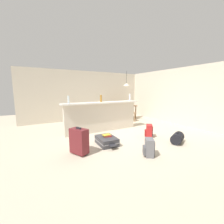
% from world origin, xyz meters
% --- Properties ---
extents(ground_plane, '(13.00, 13.00, 0.05)m').
position_xyz_m(ground_plane, '(0.00, 0.00, -0.03)').
color(ground_plane, beige).
extents(wall_back, '(6.60, 0.10, 2.50)m').
position_xyz_m(wall_back, '(0.00, 3.05, 1.25)').
color(wall_back, beige).
rests_on(wall_back, ground_plane).
extents(wall_right, '(0.10, 6.00, 2.50)m').
position_xyz_m(wall_right, '(3.05, 0.30, 1.25)').
color(wall_right, beige).
rests_on(wall_right, ground_plane).
extents(partition_half_wall, '(2.80, 0.20, 1.06)m').
position_xyz_m(partition_half_wall, '(-0.42, 0.59, 0.53)').
color(partition_half_wall, beige).
rests_on(partition_half_wall, ground_plane).
extents(bar_countertop, '(2.96, 0.40, 0.05)m').
position_xyz_m(bar_countertop, '(-0.42, 0.59, 1.08)').
color(bar_countertop, white).
rests_on(bar_countertop, partition_half_wall).
extents(bottle_clear, '(0.06, 0.06, 0.26)m').
position_xyz_m(bottle_clear, '(-1.63, 0.59, 1.24)').
color(bottle_clear, silver).
rests_on(bottle_clear, bar_countertop).
extents(bottle_amber, '(0.07, 0.07, 0.26)m').
position_xyz_m(bottle_amber, '(-0.46, 0.60, 1.24)').
color(bottle_amber, '#9E661E').
rests_on(bottle_amber, bar_countertop).
extents(bottle_white, '(0.08, 0.08, 0.29)m').
position_xyz_m(bottle_white, '(0.81, 0.54, 1.25)').
color(bottle_white, silver).
rests_on(bottle_white, bar_countertop).
extents(dining_table, '(1.10, 0.80, 0.74)m').
position_xyz_m(dining_table, '(1.60, 2.06, 0.65)').
color(dining_table, brown).
rests_on(dining_table, ground_plane).
extents(dining_chair_near_partition, '(0.47, 0.47, 0.93)m').
position_xyz_m(dining_chair_near_partition, '(1.58, 1.55, 0.52)').
color(dining_chair_near_partition, '#9E754C').
rests_on(dining_chair_near_partition, ground_plane).
extents(dining_chair_far_side, '(0.46, 0.46, 0.93)m').
position_xyz_m(dining_chair_far_side, '(1.69, 2.59, 0.52)').
color(dining_chair_far_side, '#9E754C').
rests_on(dining_chair_far_side, ground_plane).
extents(pendant_lamp, '(0.34, 0.34, 0.80)m').
position_xyz_m(pendant_lamp, '(1.65, 1.97, 1.82)').
color(pendant_lamp, black).
extents(suitcase_flat_charcoal, '(0.53, 0.84, 0.22)m').
position_xyz_m(suitcase_flat_charcoal, '(-0.91, -0.70, 0.11)').
color(suitcase_flat_charcoal, '#38383D').
rests_on(suitcase_flat_charcoal, ground_plane).
extents(backpack_red, '(0.34, 0.34, 0.42)m').
position_xyz_m(backpack_red, '(0.61, -0.81, 0.20)').
color(backpack_red, red).
rests_on(backpack_red, ground_plane).
extents(backpack_grey, '(0.33, 0.34, 0.42)m').
position_xyz_m(backpack_grey, '(-0.38, -1.84, 0.20)').
color(backpack_grey, slate).
rests_on(backpack_grey, ground_plane).
extents(duffel_bag_black, '(0.56, 0.47, 0.34)m').
position_xyz_m(duffel_bag_black, '(0.95, -1.63, 0.15)').
color(duffel_bag_black, black).
rests_on(duffel_bag_black, ground_plane).
extents(suitcase_upright_maroon, '(0.41, 0.50, 0.67)m').
position_xyz_m(suitcase_upright_maroon, '(-1.77, -0.92, 0.33)').
color(suitcase_upright_maroon, maroon).
rests_on(suitcase_upright_maroon, ground_plane).
extents(book_stack, '(0.26, 0.20, 0.06)m').
position_xyz_m(book_stack, '(-0.87, -0.66, 0.25)').
color(book_stack, '#AD2D2D').
rests_on(book_stack, suitcase_flat_charcoal).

